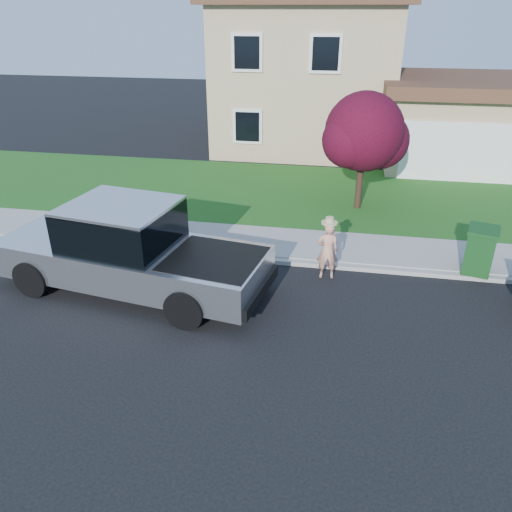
{
  "coord_description": "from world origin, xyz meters",
  "views": [
    {
      "loc": [
        2.07,
        -9.11,
        6.28
      ],
      "look_at": [
        0.27,
        0.87,
        1.2
      ],
      "focal_mm": 35.0,
      "sensor_mm": 36.0,
      "label": 1
    }
  ],
  "objects_px": {
    "ornamental_tree": "(365,136)",
    "pickup_truck": "(130,251)",
    "woman": "(328,249)",
    "trash_bin": "(480,250)"
  },
  "relations": [
    {
      "from": "pickup_truck",
      "to": "woman",
      "type": "height_order",
      "value": "pickup_truck"
    },
    {
      "from": "woman",
      "to": "ornamental_tree",
      "type": "distance_m",
      "value": 5.34
    },
    {
      "from": "woman",
      "to": "pickup_truck",
      "type": "bearing_deg",
      "value": 9.45
    },
    {
      "from": "ornamental_tree",
      "to": "trash_bin",
      "type": "xyz_separation_m",
      "value": [
        2.97,
        -4.23,
        -1.81
      ]
    },
    {
      "from": "woman",
      "to": "trash_bin",
      "type": "relative_size",
      "value": 1.39
    },
    {
      "from": "woman",
      "to": "ornamental_tree",
      "type": "height_order",
      "value": "ornamental_tree"
    },
    {
      "from": "pickup_truck",
      "to": "ornamental_tree",
      "type": "distance_m",
      "value": 8.59
    },
    {
      "from": "pickup_truck",
      "to": "woman",
      "type": "xyz_separation_m",
      "value": [
        4.66,
        1.45,
        -0.24
      ]
    },
    {
      "from": "ornamental_tree",
      "to": "pickup_truck",
      "type": "bearing_deg",
      "value": -130.6
    },
    {
      "from": "woman",
      "to": "trash_bin",
      "type": "distance_m",
      "value": 3.88
    }
  ]
}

